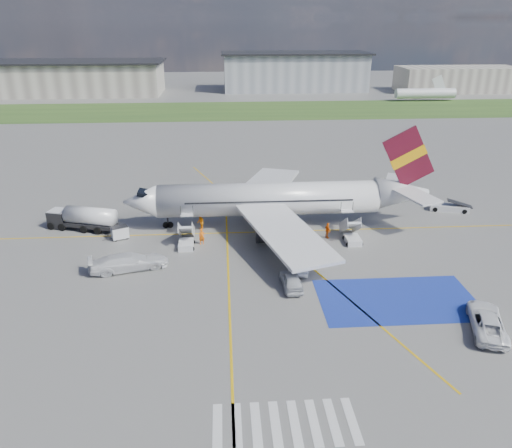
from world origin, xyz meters
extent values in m
plane|color=#60605E|center=(0.00, 0.00, 0.00)|extent=(400.00, 400.00, 0.00)
cube|color=#2D4C1E|center=(0.00, 95.00, 0.01)|extent=(400.00, 30.00, 0.01)
cube|color=gold|center=(0.00, 12.00, 0.01)|extent=(120.00, 0.20, 0.01)
cube|color=gold|center=(-5.00, -10.00, 0.01)|extent=(0.20, 60.00, 0.01)
cube|color=gold|center=(0.00, 12.00, 0.01)|extent=(20.71, 56.45, 0.01)
cube|color=navy|center=(10.00, -4.00, 0.01)|extent=(14.00, 8.00, 0.01)
cube|color=silver|center=(-6.00, -18.00, 0.01)|extent=(0.60, 4.00, 0.01)
cube|color=silver|center=(-4.80, -18.00, 0.01)|extent=(0.60, 4.00, 0.01)
cube|color=silver|center=(-3.60, -18.00, 0.01)|extent=(0.60, 4.00, 0.01)
cube|color=silver|center=(-2.40, -18.00, 0.01)|extent=(0.60, 4.00, 0.01)
cube|color=silver|center=(-1.20, -18.00, 0.01)|extent=(0.60, 4.00, 0.01)
cube|color=silver|center=(0.00, -18.00, 0.01)|extent=(0.60, 4.00, 0.01)
cube|color=silver|center=(1.20, -18.00, 0.01)|extent=(0.60, 4.00, 0.01)
cube|color=silver|center=(2.40, -18.00, 0.01)|extent=(0.60, 4.00, 0.01)
cube|color=gray|center=(-55.00, 130.00, 5.00)|extent=(60.00, 22.00, 10.00)
cube|color=gray|center=(20.00, 135.00, 6.00)|extent=(48.00, 18.00, 12.00)
cube|color=gray|center=(75.00, 128.00, 4.00)|extent=(40.00, 16.00, 8.00)
cylinder|color=silver|center=(0.00, 14.00, 3.40)|extent=(26.00, 3.90, 3.90)
cone|color=silver|center=(-15.00, 14.00, 3.40)|extent=(4.00, 3.90, 3.90)
cube|color=black|center=(-14.40, 14.00, 4.45)|extent=(1.67, 1.90, 0.82)
cone|color=silver|center=(16.20, 14.00, 3.80)|extent=(6.50, 3.90, 3.90)
cube|color=silver|center=(1.00, 5.50, 2.80)|extent=(9.86, 15.95, 1.40)
cube|color=silver|center=(1.00, 22.50, 2.80)|extent=(9.86, 15.95, 1.40)
cylinder|color=#38383A|center=(0.00, 8.40, 1.40)|extent=(3.40, 2.10, 2.10)
cylinder|color=#38383A|center=(0.00, 19.60, 1.40)|extent=(3.40, 2.10, 2.10)
cube|color=#510D1C|center=(16.50, 14.00, 8.20)|extent=(6.62, 0.30, 7.45)
cube|color=#EBA20D|center=(16.50, 14.00, 8.20)|extent=(4.36, 0.40, 3.08)
cube|color=silver|center=(16.80, 10.80, 4.50)|extent=(4.73, 5.95, 0.49)
cube|color=silver|center=(16.80, 17.20, 4.50)|extent=(4.73, 5.95, 0.49)
cube|color=black|center=(0.00, 12.04, 3.75)|extent=(19.50, 0.04, 0.18)
cube|color=black|center=(0.00, 15.96, 3.75)|extent=(19.50, 0.04, 0.18)
cube|color=silver|center=(-9.50, 9.85, 1.45)|extent=(1.40, 3.73, 2.32)
cube|color=silver|center=(-9.50, 11.75, 2.50)|extent=(1.40, 1.00, 0.12)
cylinder|color=black|center=(-10.20, 11.75, 3.05)|extent=(0.06, 0.06, 1.10)
cylinder|color=black|center=(-8.80, 11.75, 3.05)|extent=(0.06, 0.06, 1.10)
cube|color=silver|center=(-9.50, 8.25, 0.35)|extent=(1.60, 2.40, 0.70)
cube|color=silver|center=(9.00, 9.85, 1.45)|extent=(1.40, 3.73, 2.32)
cube|color=silver|center=(9.00, 11.75, 2.50)|extent=(1.40, 1.00, 0.12)
cylinder|color=black|center=(8.30, 11.75, 3.05)|extent=(0.06, 0.06, 1.10)
cylinder|color=black|center=(9.70, 11.75, 3.05)|extent=(0.06, 0.06, 1.10)
cube|color=silver|center=(9.00, 8.25, 0.35)|extent=(1.60, 2.40, 0.70)
cube|color=black|center=(-24.99, 15.21, 1.04)|extent=(2.59, 2.59, 2.07)
cylinder|color=silver|center=(-20.95, 13.95, 1.80)|extent=(6.46, 3.80, 2.07)
cube|color=black|center=(-20.95, 13.95, 0.77)|extent=(6.46, 3.80, 0.45)
cube|color=silver|center=(-17.13, 11.15, 0.78)|extent=(2.12, 1.77, 1.28)
cube|color=black|center=(-17.13, 11.15, 1.47)|extent=(2.00, 1.64, 0.11)
cube|color=silver|center=(24.03, 17.32, 0.40)|extent=(5.07, 2.88, 0.80)
cube|color=black|center=(25.18, 16.98, 1.10)|extent=(3.35, 2.03, 0.89)
imported|color=#BABCC2|center=(0.82, -1.15, 0.75)|extent=(2.00, 4.49, 1.50)
imported|color=silver|center=(2.43, 2.43, 0.80)|extent=(2.98, 5.13, 1.60)
imported|color=white|center=(15.66, -8.91, 0.98)|extent=(3.90, 5.73, 1.97)
imported|color=silver|center=(-14.88, 3.50, 1.14)|extent=(6.20, 3.70, 2.27)
imported|color=orange|center=(-7.79, 9.04, 0.92)|extent=(0.75, 0.58, 1.83)
imported|color=orange|center=(-8.07, 13.16, 0.97)|extent=(0.99, 1.12, 1.94)
imported|color=orange|center=(6.43, 9.76, 0.92)|extent=(0.82, 1.17, 1.84)
camera|label=1|loc=(-5.22, -41.63, 23.34)|focal=35.00mm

